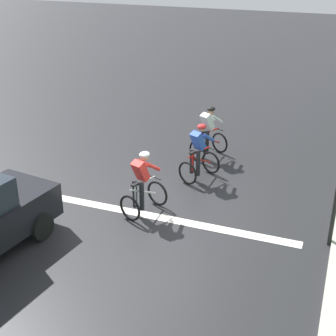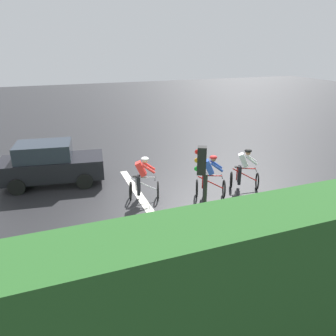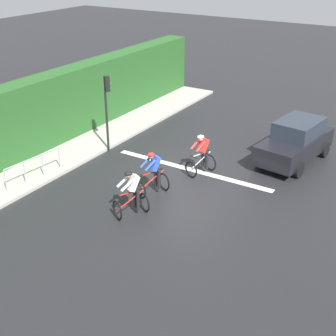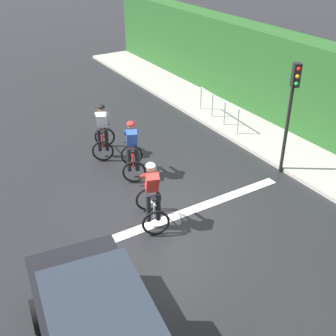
% 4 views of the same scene
% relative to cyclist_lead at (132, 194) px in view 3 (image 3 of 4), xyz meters
% --- Properties ---
extents(ground_plane, '(80.00, 80.00, 0.00)m').
position_rel_cyclist_lead_xyz_m(ground_plane, '(-0.01, -3.74, -0.80)').
color(ground_plane, black).
extents(sidewalk_kerb, '(2.80, 24.82, 0.12)m').
position_rel_cyclist_lead_xyz_m(sidewalk_kerb, '(5.50, -1.74, -0.74)').
color(sidewalk_kerb, '#ADA89E').
rests_on(sidewalk_kerb, ground).
extents(stone_wall_low, '(0.44, 24.82, 0.45)m').
position_rel_cyclist_lead_xyz_m(stone_wall_low, '(6.40, -1.74, -0.57)').
color(stone_wall_low, tan).
rests_on(stone_wall_low, ground).
extents(hedge_wall, '(1.10, 24.82, 3.19)m').
position_rel_cyclist_lead_xyz_m(hedge_wall, '(6.70, -1.74, 0.80)').
color(hedge_wall, '#265623').
rests_on(hedge_wall, ground).
extents(road_marking_stop_line, '(7.00, 0.30, 0.01)m').
position_rel_cyclist_lead_xyz_m(road_marking_stop_line, '(-0.01, -4.09, -0.79)').
color(road_marking_stop_line, silver).
rests_on(road_marking_stop_line, ground).
extents(cyclist_lead, '(1.10, 1.27, 1.66)m').
position_rel_cyclist_lead_xyz_m(cyclist_lead, '(0.00, 0.00, 0.00)').
color(cyclist_lead, black).
rests_on(cyclist_lead, ground).
extents(cyclist_second, '(1.05, 1.26, 1.66)m').
position_rel_cyclist_lead_xyz_m(cyclist_second, '(0.21, -1.62, 0.00)').
color(cyclist_second, black).
rests_on(cyclist_second, ground).
extents(cyclist_mid, '(1.00, 1.24, 1.66)m').
position_rel_cyclist_lead_xyz_m(cyclist_mid, '(-0.50, -4.02, 0.00)').
color(cyclist_mid, black).
rests_on(cyclist_mid, ground).
extents(car_black, '(2.31, 4.30, 1.76)m').
position_rel_cyclist_lead_xyz_m(car_black, '(-3.23, -7.16, 0.08)').
color(car_black, black).
rests_on(car_black, ground).
extents(traffic_light_near_crossing, '(0.27, 0.29, 3.34)m').
position_rel_cyclist_lead_xyz_m(traffic_light_near_crossing, '(4.02, -3.88, 1.43)').
color(traffic_light_near_crossing, black).
rests_on(traffic_light_near_crossing, ground).
extents(pedestrian_railing_kerbside, '(0.28, 2.57, 1.03)m').
position_rel_cyclist_lead_xyz_m(pedestrian_railing_kerbside, '(4.60, 0.01, -0.05)').
color(pedestrian_railing_kerbside, '#999EA3').
rests_on(pedestrian_railing_kerbside, ground).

